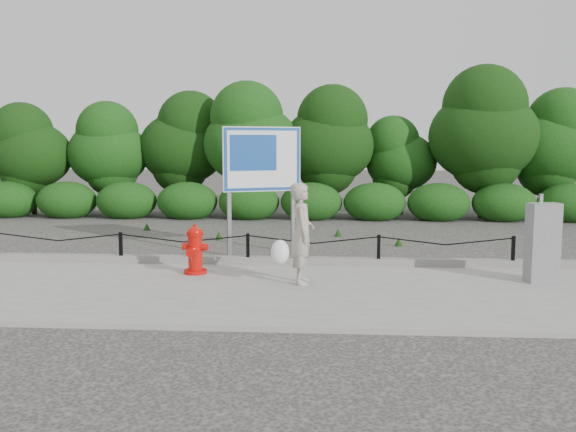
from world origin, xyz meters
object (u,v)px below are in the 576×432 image
at_px(fire_hydrant, 195,250).
at_px(advertising_sign, 262,165).
at_px(utility_cabinet, 542,243).
at_px(pedestrian, 300,235).

bearing_deg(fire_hydrant, advertising_sign, 75.88).
relative_size(utility_cabinet, advertising_sign, 0.53).
bearing_deg(advertising_sign, pedestrian, -95.73).
xyz_separation_m(fire_hydrant, utility_cabinet, (5.95, -0.28, 0.25)).
xyz_separation_m(pedestrian, advertising_sign, (-0.97, 3.05, 1.04)).
bearing_deg(pedestrian, utility_cabinet, -87.71).
bearing_deg(fire_hydrant, utility_cabinet, 4.71).
relative_size(fire_hydrant, pedestrian, 0.53).
bearing_deg(utility_cabinet, advertising_sign, 140.66).
bearing_deg(utility_cabinet, pedestrian, 174.09).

